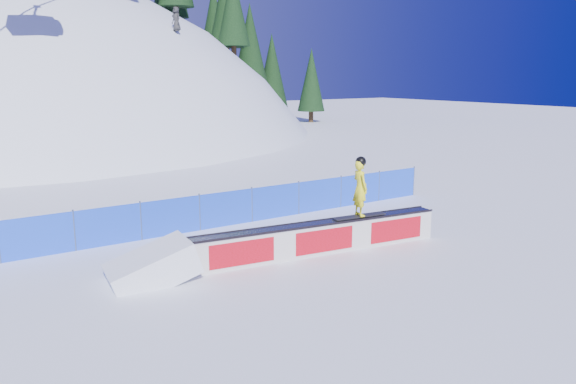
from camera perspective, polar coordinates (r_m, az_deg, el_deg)
ground at (r=14.71m, az=-4.97°, el=-8.46°), size 160.00×160.00×0.00m
snow_hill at (r=59.22m, az=-25.15°, el=-12.26°), size 64.00×64.00×64.00m
treeline at (r=61.76m, az=-8.25°, el=17.50°), size 19.70×10.73×22.19m
safety_fence at (r=18.44m, az=-11.78°, el=-2.49°), size 22.05×0.05×1.30m
rail_box at (r=16.32m, az=3.30°, el=-4.65°), size 7.83×1.49×0.94m
snow_ramp at (r=14.76m, az=-13.58°, el=-8.70°), size 2.44×1.69×1.42m
snowboarder at (r=16.69m, az=7.34°, el=0.47°), size 1.76×0.67×1.81m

